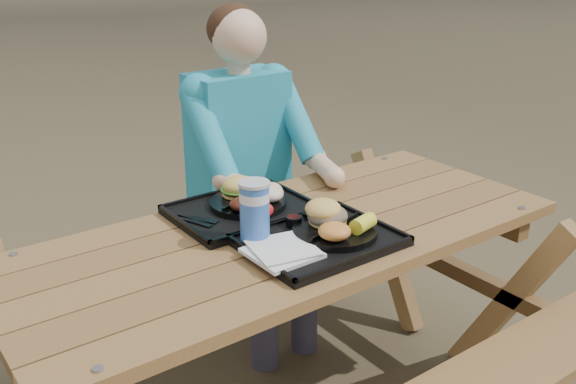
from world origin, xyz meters
TOP-DOWN VIEW (x-y plane):
  - picnic_table at (0.00, 0.00)m, footprint 1.80×1.49m
  - tray_near at (0.02, -0.14)m, footprint 0.45×0.35m
  - tray_far at (-0.05, 0.19)m, footprint 0.45×0.35m
  - plate_near at (0.07, -0.14)m, footprint 0.26×0.26m
  - plate_far at (-0.02, 0.20)m, footprint 0.26×0.26m
  - napkin_stack at (-0.14, -0.16)m, footprint 0.18×0.18m
  - soda_cup at (-0.15, -0.04)m, footprint 0.09×0.09m
  - condiment_bbq at (0.01, -0.02)m, footprint 0.05×0.05m
  - condiment_mustard at (0.07, -0.03)m, footprint 0.05×0.05m
  - sandwich at (0.08, -0.10)m, footprint 0.12×0.12m
  - mac_cheese at (0.02, -0.20)m, footprint 0.10×0.10m
  - corn_cob at (0.13, -0.21)m, footprint 0.10×0.10m
  - cutlery_far at (-0.21, 0.20)m, footprint 0.09×0.14m
  - burger at (-0.02, 0.26)m, footprint 0.12×0.12m
  - baked_beans at (-0.08, 0.14)m, footprint 0.09×0.09m
  - potato_salad at (0.04, 0.15)m, footprint 0.09×0.09m
  - diner at (0.21, 0.61)m, footprint 0.48×0.84m

SIDE VIEW (x-z plane):
  - picnic_table at x=0.00m, z-range 0.00..0.75m
  - diner at x=0.21m, z-range 0.00..1.28m
  - tray_near at x=0.02m, z-range 0.75..0.77m
  - tray_far at x=-0.05m, z-range 0.75..0.77m
  - cutlery_far at x=-0.21m, z-range 0.77..0.78m
  - plate_near at x=0.07m, z-range 0.77..0.79m
  - plate_far at x=-0.02m, z-range 0.77..0.79m
  - napkin_stack at x=-0.14m, z-range 0.77..0.79m
  - condiment_bbq at x=0.01m, z-range 0.77..0.80m
  - condiment_mustard at x=0.07m, z-range 0.77..0.80m
  - baked_beans at x=-0.08m, z-range 0.79..0.83m
  - corn_cob at x=0.13m, z-range 0.79..0.84m
  - potato_salad at x=0.04m, z-range 0.79..0.84m
  - mac_cheese at x=0.02m, z-range 0.79..0.84m
  - burger at x=-0.02m, z-range 0.79..0.89m
  - sandwich at x=0.08m, z-range 0.79..0.91m
  - soda_cup at x=-0.15m, z-range 0.77..0.95m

